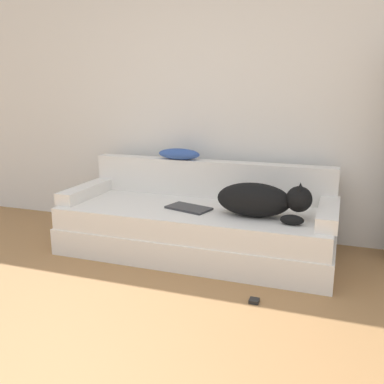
# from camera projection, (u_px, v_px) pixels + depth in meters

# --- Properties ---
(wall_back) EXTENTS (8.06, 0.06, 2.70)m
(wall_back) POSITION_uv_depth(u_px,v_px,m) (222.00, 88.00, 3.86)
(wall_back) COLOR silver
(wall_back) RESTS_ON ground_plane
(couch) EXTENTS (2.23, 0.90, 0.40)m
(couch) POSITION_uv_depth(u_px,v_px,m) (196.00, 230.00, 3.56)
(couch) COLOR silver
(couch) RESTS_ON ground_plane
(couch_backrest) EXTENTS (2.19, 0.15, 0.33)m
(couch_backrest) POSITION_uv_depth(u_px,v_px,m) (210.00, 179.00, 3.83)
(couch_backrest) COLOR silver
(couch_backrest) RESTS_ON couch
(couch_arm_left) EXTENTS (0.15, 0.71, 0.10)m
(couch_arm_left) POSITION_uv_depth(u_px,v_px,m) (86.00, 191.00, 3.84)
(couch_arm_left) COLOR silver
(couch_arm_left) RESTS_ON couch
(couch_arm_right) EXTENTS (0.15, 0.71, 0.10)m
(couch_arm_right) POSITION_uv_depth(u_px,v_px,m) (328.00, 213.00, 3.16)
(couch_arm_right) COLOR silver
(couch_arm_right) RESTS_ON couch
(dog) EXTENTS (0.71, 0.31, 0.28)m
(dog) POSITION_uv_depth(u_px,v_px,m) (261.00, 200.00, 3.22)
(dog) COLOR black
(dog) RESTS_ON couch
(laptop) EXTENTS (0.39, 0.29, 0.02)m
(laptop) POSITION_uv_depth(u_px,v_px,m) (189.00, 208.00, 3.45)
(laptop) COLOR #2D2D30
(laptop) RESTS_ON couch
(throw_pillow) EXTENTS (0.39, 0.17, 0.10)m
(throw_pillow) POSITION_uv_depth(u_px,v_px,m) (179.00, 154.00, 3.85)
(throw_pillow) COLOR #335199
(throw_pillow) RESTS_ON couch_backrest
(power_adapter) EXTENTS (0.06, 0.06, 0.02)m
(power_adapter) POSITION_uv_depth(u_px,v_px,m) (254.00, 301.00, 2.76)
(power_adapter) COLOR black
(power_adapter) RESTS_ON ground_plane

